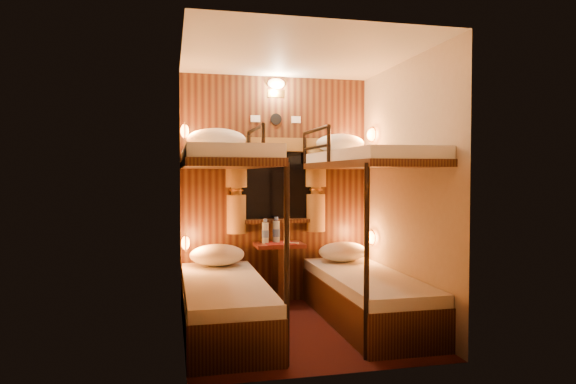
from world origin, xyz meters
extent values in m
plane|color=#38160F|center=(0.00, 0.00, 0.00)|extent=(2.10, 2.10, 0.00)
plane|color=silver|center=(0.00, 0.00, 2.40)|extent=(2.10, 2.10, 0.00)
plane|color=#C6B293|center=(0.00, 1.05, 1.20)|extent=(2.40, 0.00, 2.40)
plane|color=#C6B293|center=(0.00, -1.05, 1.20)|extent=(2.40, 0.00, 2.40)
plane|color=#C6B293|center=(-1.00, 0.00, 1.20)|extent=(0.00, 2.40, 2.40)
plane|color=#C6B293|center=(1.00, 0.00, 1.20)|extent=(0.00, 2.40, 2.40)
cube|color=#32160E|center=(0.00, 1.04, 1.20)|extent=(2.00, 0.03, 2.40)
cube|color=#32160E|center=(-0.65, 0.07, 0.17)|extent=(0.70, 1.90, 0.35)
cube|color=white|center=(-0.65, 0.07, 0.40)|extent=(0.68, 1.88, 0.10)
cube|color=#32160E|center=(-0.65, 0.07, 1.45)|extent=(0.70, 1.90, 0.06)
cube|color=white|center=(-0.65, 0.07, 1.53)|extent=(0.68, 1.88, 0.10)
cylinder|color=black|center=(-0.30, -0.83, 0.72)|extent=(0.04, 0.04, 1.45)
cylinder|color=black|center=(-0.30, 0.95, 1.64)|extent=(0.04, 0.04, 0.32)
cylinder|color=black|center=(-0.30, 0.10, 1.64)|extent=(0.04, 0.04, 0.32)
cylinder|color=black|center=(-0.30, 0.53, 1.80)|extent=(0.04, 0.85, 0.04)
cylinder|color=black|center=(-0.30, 0.53, 1.63)|extent=(0.03, 0.85, 0.03)
cube|color=#32160E|center=(0.65, 0.07, 0.17)|extent=(0.70, 1.90, 0.35)
cube|color=white|center=(0.65, 0.07, 0.40)|extent=(0.68, 1.88, 0.10)
cube|color=#32160E|center=(0.65, 0.07, 1.45)|extent=(0.70, 1.90, 0.06)
cube|color=white|center=(0.65, 0.07, 1.53)|extent=(0.68, 1.88, 0.10)
cylinder|color=black|center=(0.30, -0.83, 0.72)|extent=(0.04, 0.04, 1.45)
cylinder|color=black|center=(0.30, 0.95, 1.64)|extent=(0.04, 0.04, 0.32)
cylinder|color=black|center=(0.30, 0.10, 1.64)|extent=(0.04, 0.04, 0.32)
cylinder|color=black|center=(0.30, 0.53, 1.80)|extent=(0.04, 0.85, 0.04)
cylinder|color=black|center=(0.30, 0.53, 1.63)|extent=(0.03, 0.85, 0.03)
cube|color=black|center=(0.00, 1.02, 1.25)|extent=(0.98, 0.02, 0.78)
cube|color=black|center=(0.00, 1.01, 1.25)|extent=(0.90, 0.01, 0.70)
cube|color=#32160E|center=(0.00, 0.97, 0.87)|extent=(1.00, 0.12, 0.04)
cube|color=olive|center=(0.00, 0.98, 1.68)|extent=(1.10, 0.06, 0.14)
cylinder|color=olive|center=(-0.43, 0.97, 1.43)|extent=(0.22, 0.22, 0.40)
cylinder|color=olive|center=(-0.43, 0.97, 1.20)|extent=(0.11, 0.11, 0.12)
cylinder|color=olive|center=(-0.43, 0.97, 0.95)|extent=(0.20, 0.20, 0.40)
torus|color=#BC8237|center=(-0.43, 0.97, 1.20)|extent=(0.14, 0.14, 0.02)
cylinder|color=olive|center=(0.43, 0.97, 1.43)|extent=(0.22, 0.22, 0.40)
cylinder|color=olive|center=(0.43, 0.97, 1.20)|extent=(0.11, 0.11, 0.12)
cylinder|color=olive|center=(0.43, 0.97, 0.95)|extent=(0.20, 0.20, 0.40)
torus|color=#BC8237|center=(0.43, 0.97, 1.20)|extent=(0.14, 0.14, 0.02)
cylinder|color=black|center=(0.00, 1.02, 1.95)|extent=(0.12, 0.02, 0.12)
cube|color=silver|center=(-0.22, 1.02, 1.95)|extent=(0.10, 0.01, 0.07)
cube|color=silver|center=(0.22, 1.02, 1.95)|extent=(0.10, 0.01, 0.07)
cube|color=#BC8237|center=(0.00, 1.02, 2.22)|extent=(0.18, 0.01, 0.08)
ellipsoid|color=#FFCC8C|center=(0.00, 1.00, 2.32)|extent=(0.18, 0.09, 0.11)
ellipsoid|color=orange|center=(-0.96, 0.70, 0.70)|extent=(0.08, 0.20, 0.13)
torus|color=#BC8237|center=(-0.96, 0.70, 0.70)|extent=(0.02, 0.17, 0.17)
ellipsoid|color=orange|center=(-0.96, 0.70, 1.78)|extent=(0.08, 0.20, 0.13)
torus|color=#BC8237|center=(-0.96, 0.70, 1.78)|extent=(0.02, 0.17, 0.17)
ellipsoid|color=orange|center=(0.96, 0.70, 0.70)|extent=(0.08, 0.20, 0.13)
torus|color=#BC8237|center=(0.96, 0.70, 0.70)|extent=(0.02, 0.17, 0.17)
ellipsoid|color=orange|center=(0.96, 0.70, 1.78)|extent=(0.08, 0.20, 0.13)
torus|color=#BC8237|center=(0.96, 0.70, 1.78)|extent=(0.02, 0.17, 0.17)
cube|color=#5E2B15|center=(0.00, 0.85, 0.63)|extent=(0.50, 0.34, 0.04)
cube|color=#32160E|center=(0.00, 0.85, 0.30)|extent=(0.08, 0.30, 0.61)
cube|color=maroon|center=(0.00, 0.85, 0.65)|extent=(0.30, 0.34, 0.01)
cylinder|color=#99BFE5|center=(-0.14, 0.88, 0.76)|extent=(0.07, 0.07, 0.22)
cylinder|color=#4169C4|center=(-0.14, 0.88, 0.75)|extent=(0.07, 0.07, 0.08)
cylinder|color=#4169C4|center=(-0.14, 0.88, 0.89)|extent=(0.04, 0.04, 0.03)
cylinder|color=#99BFE5|center=(-0.02, 0.90, 0.76)|extent=(0.07, 0.07, 0.23)
cylinder|color=#4169C4|center=(-0.02, 0.90, 0.75)|extent=(0.08, 0.08, 0.08)
cylinder|color=#4169C4|center=(-0.02, 0.90, 0.90)|extent=(0.04, 0.04, 0.03)
cube|color=silver|center=(0.15, 0.80, 0.65)|extent=(0.10, 0.08, 0.01)
cube|color=silver|center=(0.09, 0.85, 0.65)|extent=(0.09, 0.07, 0.01)
ellipsoid|color=white|center=(-0.65, 0.75, 0.56)|extent=(0.54, 0.39, 0.21)
ellipsoid|color=white|center=(0.65, 0.72, 0.56)|extent=(0.51, 0.37, 0.20)
ellipsoid|color=white|center=(-0.65, 0.75, 1.70)|extent=(0.59, 0.42, 0.23)
ellipsoid|color=white|center=(0.65, 0.82, 1.69)|extent=(0.52, 0.37, 0.20)
camera|label=1|loc=(-1.09, -4.34, 1.37)|focal=32.00mm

